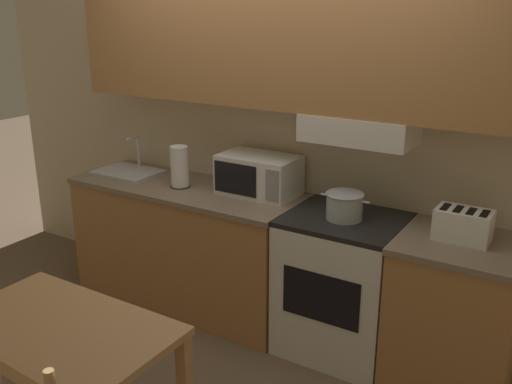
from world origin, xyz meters
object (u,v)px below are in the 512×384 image
at_px(toaster, 463,225).
at_px(sink_basin, 128,171).
at_px(dining_table, 62,351).
at_px(cooking_pot, 345,205).
at_px(paper_towel_roll, 180,167).
at_px(microwave, 259,175).
at_px(stove_range, 342,285).

bearing_deg(toaster, sink_basin, -179.41).
xyz_separation_m(toaster, dining_table, (-1.32, -1.59, -0.34)).
relative_size(cooking_pot, paper_towel_roll, 1.06).
height_order(toaster, sink_basin, sink_basin).
bearing_deg(dining_table, sink_basin, 124.64).
relative_size(cooking_pot, toaster, 1.02).
distance_m(cooking_pot, microwave, 0.68).
distance_m(toaster, dining_table, 2.09).
bearing_deg(microwave, paper_towel_roll, -164.16).
relative_size(sink_basin, dining_table, 0.46).
xyz_separation_m(microwave, dining_table, (0.01, -1.68, -0.39)).
distance_m(microwave, dining_table, 1.72).
distance_m(sink_basin, dining_table, 1.92).
height_order(microwave, dining_table, microwave).
distance_m(microwave, paper_towel_roll, 0.56).
bearing_deg(stove_range, microwave, 170.67).
bearing_deg(dining_table, cooking_pot, 66.86).
xyz_separation_m(toaster, sink_basin, (-2.40, -0.02, -0.07)).
bearing_deg(microwave, sink_basin, -173.96).
distance_m(toaster, paper_towel_roll, 1.87).
bearing_deg(sink_basin, microwave, 6.04).
distance_m(sink_basin, paper_towel_roll, 0.55).
height_order(cooking_pot, toaster, toaster).
bearing_deg(cooking_pot, microwave, 168.82).
bearing_deg(toaster, cooking_pot, -176.26).
bearing_deg(paper_towel_roll, microwave, 15.84).
bearing_deg(dining_table, microwave, 90.27).
bearing_deg(toaster, microwave, 176.18).
distance_m(cooking_pot, sink_basin, 1.74).
bearing_deg(microwave, stove_range, -9.33).
relative_size(stove_range, microwave, 1.73).
bearing_deg(paper_towel_roll, toaster, 1.99).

